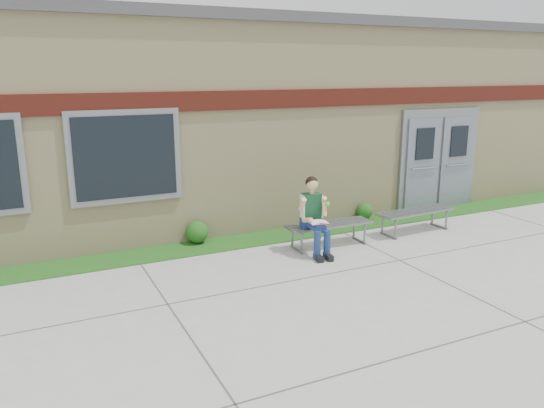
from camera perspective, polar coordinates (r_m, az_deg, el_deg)
ground at (r=8.34m, az=10.35°, el=-8.11°), size 80.00×80.00×0.00m
grass_strip at (r=10.41m, az=1.96°, el=-3.25°), size 16.00×0.80×0.02m
school_building at (r=13.07m, az=-4.95°, el=9.64°), size 16.20×6.22×4.20m
bench_left at (r=9.72m, az=6.15°, el=-2.65°), size 1.65×0.51×0.43m
bench_right at (r=10.87m, az=15.16°, el=-1.21°), size 1.70×0.56×0.44m
girl at (r=9.24m, az=4.59°, el=-1.19°), size 0.50×0.86×1.34m
shrub_mid at (r=9.91m, az=-8.06°, el=-3.00°), size 0.42×0.42×0.42m
shrub_east at (r=11.55m, az=9.93°, el=-0.76°), size 0.34×0.34×0.34m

